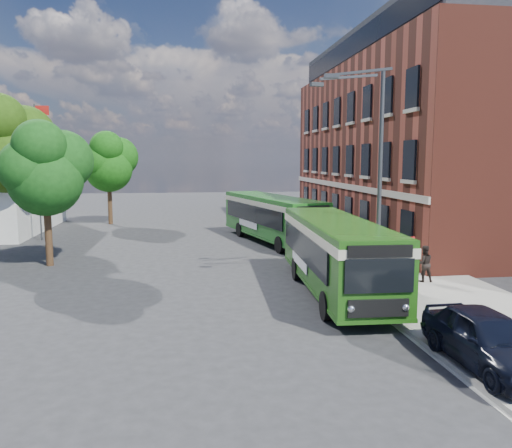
{
  "coord_description": "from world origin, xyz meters",
  "views": [
    {
      "loc": [
        -2.75,
        -21.84,
        5.45
      ],
      "look_at": [
        0.67,
        2.78,
        2.2
      ],
      "focal_mm": 35.0,
      "sensor_mm": 36.0,
      "label": 1
    }
  ],
  "objects": [
    {
      "name": "pedestrian_b",
      "position": [
        7.39,
        -1.84,
        0.95
      ],
      "size": [
        0.85,
        0.7,
        1.59
      ],
      "primitive_type": "imported",
      "rotation": [
        0.0,
        0.0,
        3.01
      ],
      "color": "black",
      "rests_on": "pavement"
    },
    {
      "name": "kerb_line",
      "position": [
        3.95,
        8.0,
        0.01
      ],
      "size": [
        0.12,
        48.0,
        0.01
      ],
      "primitive_type": "cube",
      "color": "beige",
      "rests_on": "ground"
    },
    {
      "name": "ground",
      "position": [
        0.0,
        0.0,
        0.0
      ],
      "size": [
        120.0,
        120.0,
        0.0
      ],
      "primitive_type": "plane",
      "color": "#272729",
      "rests_on": "ground"
    },
    {
      "name": "tree_right",
      "position": [
        -9.1,
        21.07,
        5.23
      ],
      "size": [
        4.57,
        4.35,
        7.72
      ],
      "color": "#352413",
      "rests_on": "ground"
    },
    {
      "name": "bus_stop_sign",
      "position": [
        5.6,
        -4.2,
        1.51
      ],
      "size": [
        0.35,
        0.08,
        2.52
      ],
      "color": "#3C3F42",
      "rests_on": "ground"
    },
    {
      "name": "flagpole",
      "position": [
        -12.45,
        13.0,
        4.94
      ],
      "size": [
        0.95,
        0.1,
        9.0
      ],
      "color": "#3C3F42",
      "rests_on": "ground"
    },
    {
      "name": "bus_rear",
      "position": [
        2.75,
        10.28,
        1.83
      ],
      "size": [
        5.25,
        11.73,
        3.02
      ],
      "color": "#1C641B",
      "rests_on": "ground"
    },
    {
      "name": "tree_mid",
      "position": [
        -13.94,
        11.68,
        6.4
      ],
      "size": [
        5.58,
        5.31,
        9.43
      ],
      "color": "#352413",
      "rests_on": "ground"
    },
    {
      "name": "parked_car",
      "position": [
        4.8,
        -10.51,
        0.89
      ],
      "size": [
        1.84,
        4.38,
        1.48
      ],
      "primitive_type": "imported",
      "rotation": [
        0.0,
        0.0,
        0.02
      ],
      "color": "black",
      "rests_on": "pavement"
    },
    {
      "name": "pedestrian_a",
      "position": [
        4.6,
        -2.38,
        1.07
      ],
      "size": [
        0.8,
        0.7,
        1.85
      ],
      "primitive_type": "imported",
      "rotation": [
        0.0,
        0.0,
        3.61
      ],
      "color": "black",
      "rests_on": "pavement"
    },
    {
      "name": "tree_left",
      "position": [
        -9.74,
        4.5,
        4.99
      ],
      "size": [
        4.36,
        4.15,
        7.36
      ],
      "color": "#352413",
      "rests_on": "ground"
    },
    {
      "name": "street_lamp",
      "position": [
        4.84,
        -2.0,
        4.79
      ],
      "size": [
        2.96,
        2.38,
        9.0
      ],
      "color": "#3C3F42",
      "rests_on": "ground"
    },
    {
      "name": "bus_front",
      "position": [
        3.18,
        -2.61,
        1.83
      ],
      "size": [
        3.01,
        10.65,
        3.02
      ],
      "color": "#1E5012",
      "rests_on": "ground"
    },
    {
      "name": "pavement",
      "position": [
        7.0,
        8.0,
        0.07
      ],
      "size": [
        6.0,
        48.0,
        0.15
      ],
      "primitive_type": "cube",
      "color": "gray",
      "rests_on": "ground"
    },
    {
      "name": "brick_office",
      "position": [
        14.0,
        12.0,
        6.97
      ],
      "size": [
        12.1,
        26.0,
        14.2
      ],
      "color": "maroon",
      "rests_on": "ground"
    }
  ]
}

